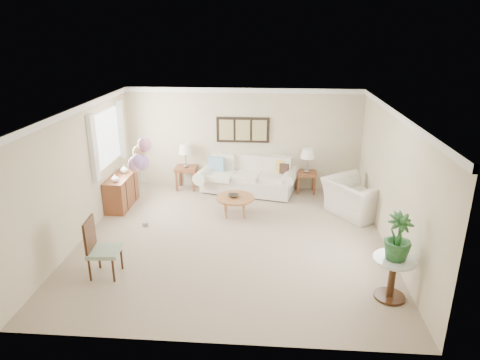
% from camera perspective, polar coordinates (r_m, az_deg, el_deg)
% --- Properties ---
extents(ground_plane, '(6.00, 6.00, 0.00)m').
position_cam_1_polar(ground_plane, '(8.65, -1.00, -7.89)').
color(ground_plane, tan).
extents(room_shell, '(6.04, 6.04, 2.60)m').
position_cam_1_polar(room_shell, '(8.12, -1.78, 2.66)').
color(room_shell, beige).
rests_on(room_shell, ground).
extents(wall_art_triptych, '(1.35, 0.06, 0.65)m').
position_cam_1_polar(wall_art_triptych, '(10.90, 0.39, 6.69)').
color(wall_art_triptych, black).
rests_on(wall_art_triptych, ground).
extents(sofa, '(2.69, 1.41, 0.92)m').
position_cam_1_polar(sofa, '(10.94, 1.04, 0.27)').
color(sofa, beige).
rests_on(sofa, ground).
extents(end_table_left, '(0.55, 0.50, 0.60)m').
position_cam_1_polar(end_table_left, '(11.17, -7.20, 1.27)').
color(end_table_left, brown).
rests_on(end_table_left, ground).
extents(end_table_right, '(0.50, 0.45, 0.54)m').
position_cam_1_polar(end_table_right, '(10.99, 8.85, 0.61)').
color(end_table_right, brown).
rests_on(end_table_right, ground).
extents(lamp_left, '(0.34, 0.34, 0.61)m').
position_cam_1_polar(lamp_left, '(11.01, -7.32, 4.04)').
color(lamp_left, gray).
rests_on(lamp_left, end_table_left).
extents(lamp_right, '(0.35, 0.35, 0.62)m').
position_cam_1_polar(lamp_right, '(10.82, 9.00, 3.43)').
color(lamp_right, gray).
rests_on(lamp_right, end_table_right).
extents(coffee_table, '(0.86, 0.86, 0.43)m').
position_cam_1_polar(coffee_table, '(9.56, -0.64, -2.46)').
color(coffee_table, olive).
rests_on(coffee_table, ground).
extents(decor_bowl, '(0.26, 0.26, 0.06)m').
position_cam_1_polar(decor_bowl, '(9.53, -0.88, -2.12)').
color(decor_bowl, '#2C251D').
rests_on(decor_bowl, coffee_table).
extents(armchair, '(1.62, 1.66, 0.82)m').
position_cam_1_polar(armchair, '(9.91, 15.20, -2.29)').
color(armchair, beige).
rests_on(armchair, ground).
extents(side_table, '(0.65, 0.65, 0.70)m').
position_cam_1_polar(side_table, '(7.08, 19.75, -11.00)').
color(side_table, silver).
rests_on(side_table, ground).
extents(potted_plant, '(0.54, 0.54, 0.73)m').
position_cam_1_polar(potted_plant, '(6.81, 20.33, -7.15)').
color(potted_plant, '#15451B').
rests_on(potted_plant, side_table).
extents(accent_chair, '(0.55, 0.55, 1.03)m').
position_cam_1_polar(accent_chair, '(7.63, -18.22, -8.44)').
color(accent_chair, '#8DA38B').
rests_on(accent_chair, ground).
extents(credenza, '(0.46, 1.20, 0.74)m').
position_cam_1_polar(credenza, '(10.43, -15.52, -1.45)').
color(credenza, brown).
rests_on(credenza, ground).
extents(vase_white, '(0.19, 0.19, 0.18)m').
position_cam_1_polar(vase_white, '(9.94, -16.35, 0.25)').
color(vase_white, white).
rests_on(vase_white, credenza).
extents(vase_sage, '(0.20, 0.20, 0.19)m').
position_cam_1_polar(vase_sage, '(10.49, -15.20, 1.42)').
color(vase_sage, beige).
rests_on(vase_sage, credenza).
extents(balloon_cluster, '(0.46, 0.53, 1.94)m').
position_cam_1_polar(balloon_cluster, '(8.87, -13.20, 2.94)').
color(balloon_cluster, gray).
rests_on(balloon_cluster, ground).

